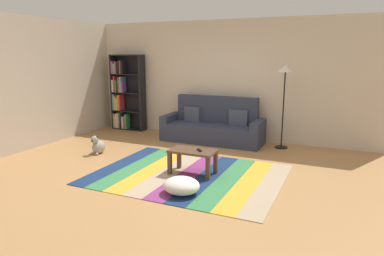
# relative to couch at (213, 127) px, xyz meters

# --- Properties ---
(ground_plane) EXTENTS (14.00, 14.00, 0.00)m
(ground_plane) POSITION_rel_couch_xyz_m (0.13, -2.02, -0.34)
(ground_plane) COLOR #B27F4C
(back_wall) EXTENTS (6.80, 0.10, 2.70)m
(back_wall) POSITION_rel_couch_xyz_m (0.13, 0.53, 1.01)
(back_wall) COLOR beige
(back_wall) RESTS_ON ground_plane
(left_wall) EXTENTS (0.10, 5.50, 2.70)m
(left_wall) POSITION_rel_couch_xyz_m (-3.27, -1.27, 1.01)
(left_wall) COLOR beige
(left_wall) RESTS_ON ground_plane
(rug) EXTENTS (2.99, 2.33, 0.01)m
(rug) POSITION_rel_couch_xyz_m (0.43, -2.26, -0.33)
(rug) COLOR navy
(rug) RESTS_ON ground_plane
(couch) EXTENTS (2.26, 0.80, 1.00)m
(couch) POSITION_rel_couch_xyz_m (0.00, 0.00, 0.00)
(couch) COLOR #2D3347
(couch) RESTS_ON ground_plane
(bookshelf) EXTENTS (0.90, 0.28, 1.92)m
(bookshelf) POSITION_rel_couch_xyz_m (-2.58, 0.28, 0.59)
(bookshelf) COLOR black
(bookshelf) RESTS_ON ground_plane
(coffee_table) EXTENTS (0.75, 0.43, 0.40)m
(coffee_table) POSITION_rel_couch_xyz_m (0.48, -2.19, -0.00)
(coffee_table) COLOR #513826
(coffee_table) RESTS_ON rug
(pouf) EXTENTS (0.53, 0.48, 0.24)m
(pouf) POSITION_rel_couch_xyz_m (0.67, -3.02, -0.21)
(pouf) COLOR white
(pouf) RESTS_ON rug
(dog) EXTENTS (0.22, 0.35, 0.40)m
(dog) POSITION_rel_couch_xyz_m (-1.73, -1.87, -0.18)
(dog) COLOR #9E998E
(dog) RESTS_ON ground_plane
(standing_lamp) EXTENTS (0.32, 0.32, 1.73)m
(standing_lamp) POSITION_rel_couch_xyz_m (1.51, 0.06, 1.10)
(standing_lamp) COLOR black
(standing_lamp) RESTS_ON ground_plane
(tv_remote) EXTENTS (0.13, 0.14, 0.02)m
(tv_remote) POSITION_rel_couch_xyz_m (0.59, -2.18, 0.09)
(tv_remote) COLOR black
(tv_remote) RESTS_ON coffee_table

